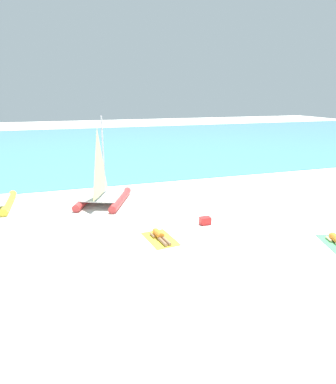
# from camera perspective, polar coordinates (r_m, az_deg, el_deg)

# --- Properties ---
(ground_plane) EXTENTS (120.00, 120.00, 0.00)m
(ground_plane) POSITION_cam_1_polar(r_m,az_deg,el_deg) (21.93, -3.91, 0.35)
(ground_plane) COLOR white
(ocean_water) EXTENTS (120.00, 40.00, 0.05)m
(ocean_water) POSITION_cam_1_polar(r_m,az_deg,el_deg) (42.76, -11.21, 8.00)
(ocean_water) COLOR #4C9EB7
(ocean_water) RESTS_ON ground
(sailboat_red) EXTENTS (3.70, 4.38, 4.87)m
(sailboat_red) POSITION_cam_1_polar(r_m,az_deg,el_deg) (19.42, -10.97, 0.19)
(sailboat_red) COLOR #CC3838
(sailboat_red) RESTS_ON ground
(towel_left) EXTENTS (1.31, 2.01, 0.01)m
(towel_left) POSITION_cam_1_polar(r_m,az_deg,el_deg) (14.66, -1.32, -7.94)
(towel_left) COLOR yellow
(towel_left) RESTS_ON ground
(sunbather_left) EXTENTS (0.59, 1.57, 0.30)m
(sunbather_left) POSITION_cam_1_polar(r_m,az_deg,el_deg) (14.67, -1.43, -7.40)
(sunbather_left) COLOR orange
(sunbather_left) RESTS_ON towel_left
(cooler_box) EXTENTS (0.50, 0.36, 0.36)m
(cooler_box) POSITION_cam_1_polar(r_m,az_deg,el_deg) (16.27, 6.32, -4.85)
(cooler_box) COLOR red
(cooler_box) RESTS_ON ground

